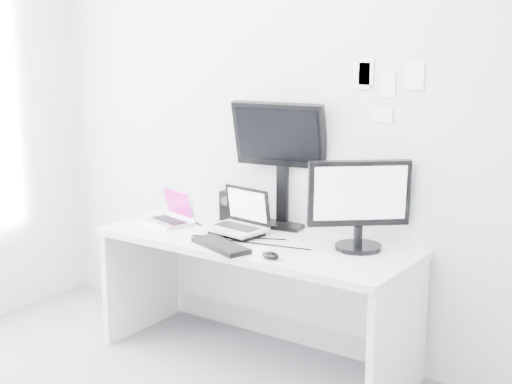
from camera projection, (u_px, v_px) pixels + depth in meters
back_wall at (290, 121)px, 4.27m from camera, size 3.60×0.00×3.60m
desk at (255, 301)px, 4.20m from camera, size 1.80×0.70×0.73m
macbook at (167, 206)px, 4.42m from camera, size 0.34×0.29×0.22m
speaker at (230, 205)px, 4.51m from camera, size 0.11×0.11×0.18m
dell_laptop at (235, 212)px, 4.17m from camera, size 0.35×0.29×0.27m
rear_monitor at (281, 163)px, 4.30m from camera, size 0.58×0.29×0.75m
samsung_monitor at (359, 204)px, 3.87m from camera, size 0.57×0.53×0.49m
keyboard at (221, 245)px, 3.95m from camera, size 0.41×0.26×0.03m
mouse at (270, 255)px, 3.76m from camera, size 0.12×0.09×0.03m
wall_note_0 at (362, 76)px, 3.96m from camera, size 0.10×0.00×0.14m
wall_note_1 at (387, 85)px, 3.88m from camera, size 0.09×0.00×0.13m
wall_note_2 at (415, 76)px, 3.79m from camera, size 0.10×0.00×0.14m
wall_note_3 at (383, 115)px, 3.93m from camera, size 0.11×0.00×0.08m
wall_note_4 at (366, 71)px, 3.94m from camera, size 0.09×0.00×0.14m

